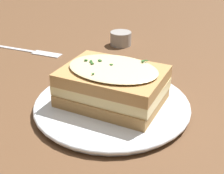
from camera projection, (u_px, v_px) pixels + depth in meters
ground_plane at (125, 112)px, 0.48m from camera, size 2.40×2.40×0.00m
dinner_plate at (112, 104)px, 0.48m from camera, size 0.24×0.24×0.01m
sandwich at (112, 85)px, 0.47m from camera, size 0.18×0.18×0.06m
fork at (34, 52)px, 0.69m from camera, size 0.14×0.13×0.00m
condiment_pot at (121, 39)px, 0.73m from camera, size 0.05×0.05×0.03m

